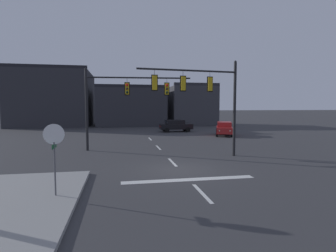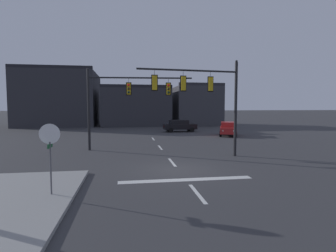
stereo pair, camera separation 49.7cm
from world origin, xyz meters
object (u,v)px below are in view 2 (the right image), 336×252
at_px(signal_mast_far_side, 121,96).
at_px(stop_sign, 50,142).
at_px(signal_mast_near_side, 205,92).
at_px(car_lot_middle, 228,128).
at_px(car_lot_nearside, 180,125).

xyz_separation_m(signal_mast_far_side, stop_sign, (-2.39, -10.98, -2.15)).
xyz_separation_m(signal_mast_near_side, stop_sign, (-8.07, -6.87, -2.29)).
bearing_deg(stop_sign, signal_mast_far_side, 77.72).
distance_m(signal_mast_far_side, car_lot_middle, 15.38).
height_order(signal_mast_far_side, car_lot_nearside, signal_mast_far_side).
xyz_separation_m(signal_mast_far_side, car_lot_middle, (12.31, 8.55, -3.44)).
relative_size(signal_mast_near_side, signal_mast_far_side, 0.84).
bearing_deg(signal_mast_far_side, stop_sign, -102.28).
bearing_deg(stop_sign, car_lot_middle, 53.01).
distance_m(signal_mast_near_side, car_lot_middle, 14.72).
xyz_separation_m(car_lot_nearside, car_lot_middle, (4.73, -5.54, 0.00)).
bearing_deg(car_lot_nearside, signal_mast_near_side, -95.96).
relative_size(stop_sign, car_lot_nearside, 0.63).
bearing_deg(signal_mast_far_side, signal_mast_near_side, -35.85).
distance_m(signal_mast_near_side, car_lot_nearside, 18.64).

